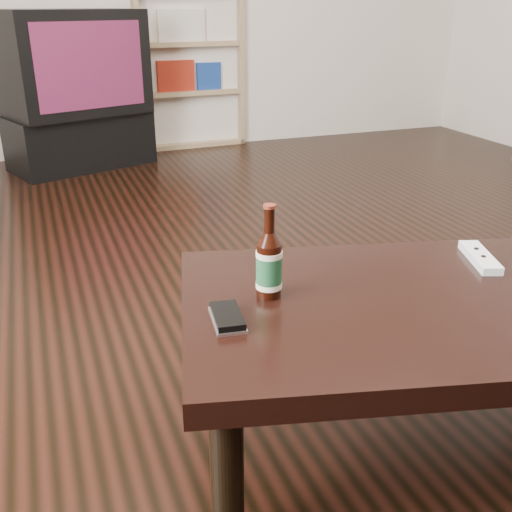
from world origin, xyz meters
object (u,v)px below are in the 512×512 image
object	(u,v)px
beer_bottle	(269,265)
coffee_table	(431,319)
tv_stand	(81,140)
remote	(480,257)
bookshelf	(182,38)
phone	(227,318)
tv	(72,63)

from	to	relation	value
beer_bottle	coffee_table	bearing A→B (deg)	-21.72
tv_stand	beer_bottle	size ratio (longest dim) A/B	4.14
tv_stand	coffee_table	xyz separation A→B (m)	(0.48, -3.09, 0.18)
tv_stand	remote	bearing A→B (deg)	-96.37
beer_bottle	remote	distance (m)	0.57
tv_stand	bookshelf	size ratio (longest dim) A/B	0.59
phone	remote	size ratio (longest dim) A/B	0.66
tv_stand	remote	world-z (taller)	remote
coffee_table	phone	distance (m)	0.46
coffee_table	tv_stand	bearing A→B (deg)	98.86
coffee_table	phone	size ratio (longest dim) A/B	9.90
tv	tv_stand	bearing A→B (deg)	90.00
remote	tv_stand	bearing A→B (deg)	123.33
coffee_table	beer_bottle	size ratio (longest dim) A/B	5.80
coffee_table	beer_bottle	distance (m)	0.38
bookshelf	tv	bearing A→B (deg)	-153.10
bookshelf	remote	world-z (taller)	bookshelf
phone	remote	world-z (taller)	remote
remote	beer_bottle	bearing A→B (deg)	-160.90
tv	bookshelf	xyz separation A→B (m)	(0.82, 0.47, 0.10)
tv	remote	distance (m)	3.05
tv	phone	distance (m)	3.04
tv_stand	coffee_table	bearing A→B (deg)	-100.97
phone	beer_bottle	bearing A→B (deg)	40.43
bookshelf	coffee_table	bearing A→B (deg)	-98.16
tv_stand	phone	size ratio (longest dim) A/B	7.07
tv_stand	tv	distance (m)	0.48
tv	beer_bottle	world-z (taller)	tv
tv	bookshelf	world-z (taller)	bookshelf
tv	phone	xyz separation A→B (m)	(0.02, -3.03, -0.24)
beer_bottle	phone	size ratio (longest dim) A/B	1.71
coffee_table	beer_bottle	xyz separation A→B (m)	(-0.34, 0.13, 0.13)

